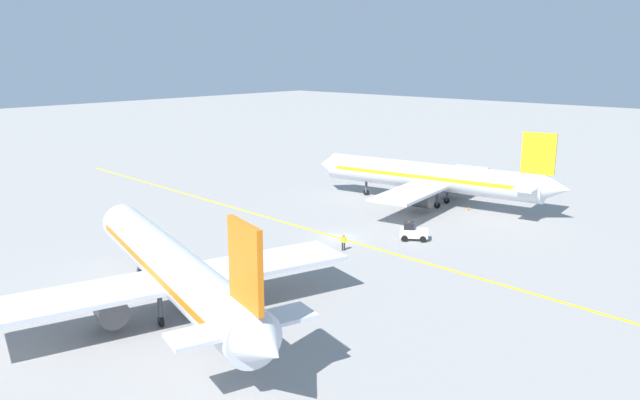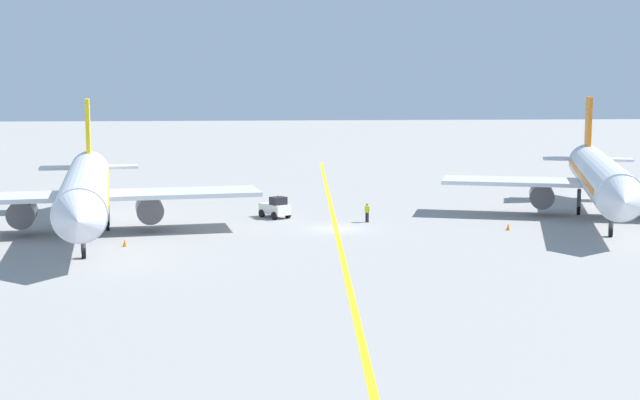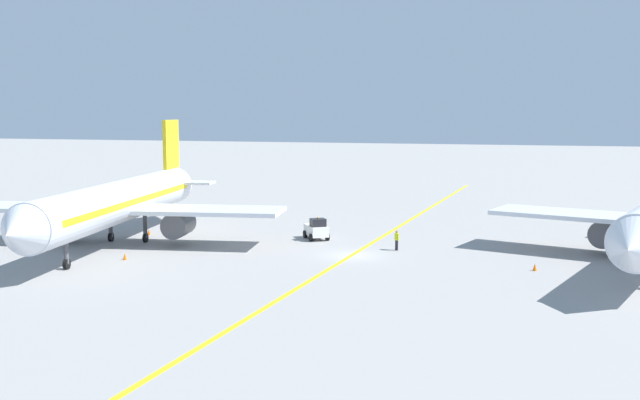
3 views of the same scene
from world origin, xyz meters
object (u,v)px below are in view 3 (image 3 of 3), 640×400
(traffic_cone_by_wingtip, at_px, (125,256))
(traffic_cone_far_edge, at_px, (535,267))
(ground_crew_worker, at_px, (397,239))
(airplane_adjacent_stand, at_px, (120,202))
(traffic_cone_near_nose, at_px, (149,232))
(baggage_tug_white, at_px, (316,229))

(traffic_cone_by_wingtip, height_order, traffic_cone_far_edge, same)
(ground_crew_worker, height_order, traffic_cone_by_wingtip, ground_crew_worker)
(ground_crew_worker, bearing_deg, airplane_adjacent_stand, 10.33)
(traffic_cone_near_nose, height_order, traffic_cone_by_wingtip, same)
(ground_crew_worker, height_order, traffic_cone_near_nose, ground_crew_worker)
(traffic_cone_by_wingtip, xyz_separation_m, traffic_cone_far_edge, (-30.74, -4.77, 0.00))
(baggage_tug_white, height_order, traffic_cone_by_wingtip, baggage_tug_white)
(airplane_adjacent_stand, height_order, baggage_tug_white, airplane_adjacent_stand)
(traffic_cone_near_nose, distance_m, traffic_cone_far_edge, 35.35)
(ground_crew_worker, bearing_deg, traffic_cone_far_edge, 155.26)
(baggage_tug_white, bearing_deg, traffic_cone_far_edge, 156.37)
(airplane_adjacent_stand, xyz_separation_m, traffic_cone_by_wingtip, (-3.71, 5.63, -3.43))
(traffic_cone_near_nose, height_order, traffic_cone_far_edge, same)
(ground_crew_worker, xyz_separation_m, traffic_cone_far_edge, (-11.11, 5.12, -0.63))
(baggage_tug_white, distance_m, ground_crew_worker, 8.54)
(airplane_adjacent_stand, xyz_separation_m, traffic_cone_far_edge, (-34.45, 0.86, -3.43))
(traffic_cone_near_nose, relative_size, traffic_cone_far_edge, 1.00)
(airplane_adjacent_stand, xyz_separation_m, baggage_tug_white, (-15.43, -7.46, -2.81))
(traffic_cone_far_edge, bearing_deg, ground_crew_worker, -24.74)
(airplane_adjacent_stand, xyz_separation_m, ground_crew_worker, (-23.35, -4.25, -2.80))
(ground_crew_worker, relative_size, traffic_cone_near_nose, 3.05)
(traffic_cone_by_wingtip, bearing_deg, ground_crew_worker, -153.28)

